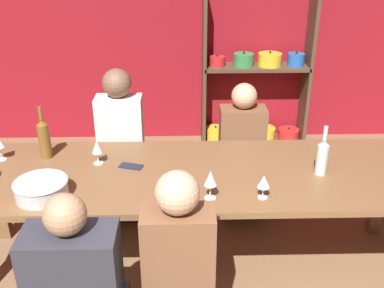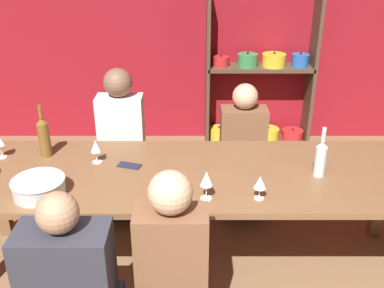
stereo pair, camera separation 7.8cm
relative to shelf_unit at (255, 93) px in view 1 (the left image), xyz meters
The scene contains 12 objects.
wall_back_red 1.20m from the shelf_unit, 167.45° to the left, with size 8.80×0.06×2.70m.
shelf_unit is the anchor object (origin of this frame).
dining_table 2.20m from the shelf_unit, 109.33° to the right, with size 3.03×0.94×0.76m.
mixing_bowl 2.85m from the shelf_unit, 124.36° to the right, with size 0.31×0.31×0.10m.
wine_bottle_green 2.54m from the shelf_unit, 132.81° to the right, with size 0.08×0.08×0.37m.
wine_bottle_dark 2.14m from the shelf_unit, 87.89° to the right, with size 0.07×0.07×0.32m.
wine_glass_white_c 2.43m from the shelf_unit, 97.92° to the right, with size 0.07×0.07×0.14m.
wine_glass_red_a 2.38m from the shelf_unit, 124.74° to the right, with size 0.07×0.07×0.16m.
wine_glass_red_b 2.49m from the shelf_unit, 104.88° to the right, with size 0.07×0.07×0.18m.
cell_phone 2.30m from the shelf_unit, 119.37° to the right, with size 0.16×0.11×0.01m.
person_far_a 1.84m from the shelf_unit, 134.16° to the right, with size 0.36×0.45×1.23m.
person_far_b 1.32m from the shelf_unit, 103.38° to the right, with size 0.37×0.46×1.09m.
Camera 1 is at (0.10, -0.95, 2.15)m, focal length 42.00 mm.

